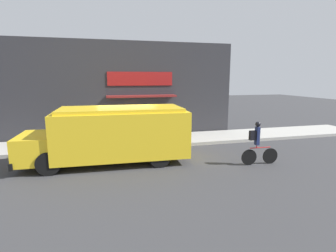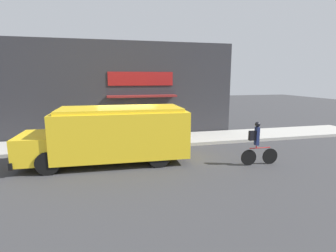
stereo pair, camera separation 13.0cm
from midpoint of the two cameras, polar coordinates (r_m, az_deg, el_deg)
The scene contains 6 objects.
ground_plane at distance 12.39m, azimuth -8.58°, elevation -5.23°, with size 70.00×70.00×0.00m, color #38383A.
sidewalk at distance 13.59m, azimuth -9.10°, elevation -3.50°, with size 28.00×2.54×0.16m.
storefront at distance 14.61m, azimuth -9.74°, elevation 7.62°, with size 12.90×0.88×5.29m.
school_bus at distance 10.49m, azimuth -11.63°, elevation -1.67°, with size 6.37×2.82×2.19m.
cyclist at distance 10.61m, azimuth 19.20°, elevation -3.75°, with size 1.52×0.21×1.69m.
trash_bin at distance 13.83m, azimuth -19.05°, elevation -1.70°, with size 0.56×0.56×0.78m.
Camera 2 is at (-0.98, -11.91, 3.31)m, focal length 28.00 mm.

